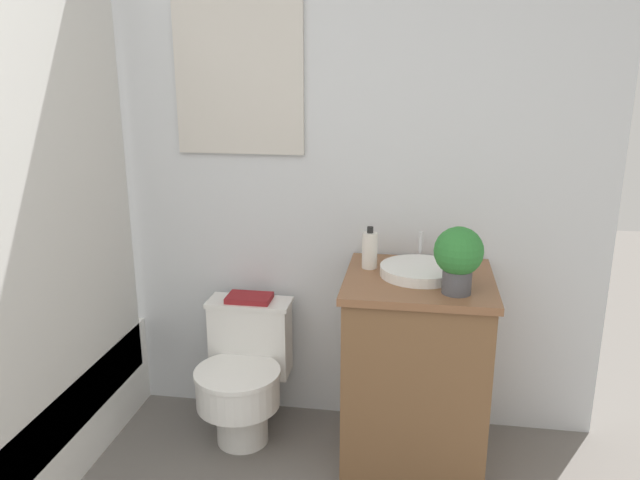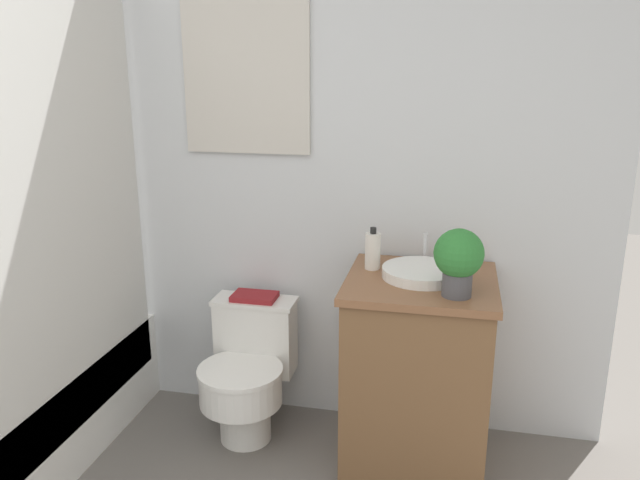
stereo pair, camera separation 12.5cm
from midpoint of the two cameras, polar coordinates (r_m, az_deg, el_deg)
The scene contains 8 objects.
wall_back at distance 2.81m, azimuth -5.68°, elevation 8.51°, with size 3.23×0.07×2.50m.
shower_area at distance 2.84m, azimuth -25.86°, elevation -14.02°, with size 0.63×1.47×1.98m.
toilet at distance 2.82m, azimuth -5.35°, elevation -11.91°, with size 0.37×0.49×0.60m.
vanity at distance 2.63m, azimuth 10.23°, elevation -11.82°, with size 0.58×0.56×0.81m.
sink at distance 2.48m, azimuth 10.73°, elevation -2.93°, with size 0.31×0.35×0.13m.
soap_bottle at distance 2.54m, azimuth 6.25°, elevation -0.99°, with size 0.06×0.06×0.17m.
potted_plant at distance 2.28m, azimuth 14.09°, elevation -1.64°, with size 0.18×0.18×0.25m.
book_on_tank at distance 2.81m, azimuth -4.74°, elevation -5.19°, with size 0.20×0.13×0.02m.
Camera 2 is at (0.92, -0.37, 1.62)m, focal length 35.00 mm.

